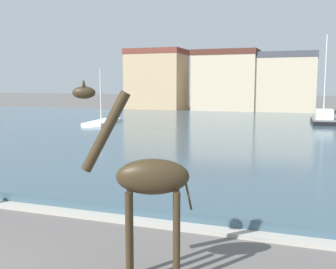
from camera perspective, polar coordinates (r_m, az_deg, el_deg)
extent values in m
cube|color=#3D5666|center=(34.59, 6.61, 0.44)|extent=(85.17, 44.65, 0.41)
cube|color=#ADA89E|center=(13.99, -15.21, -10.39)|extent=(85.17, 0.50, 0.12)
cylinder|color=#382B19|center=(8.76, -5.53, -14.44)|extent=(0.15, 0.15, 2.00)
cylinder|color=#382B19|center=(9.11, -5.35, -13.57)|extent=(0.15, 0.15, 2.00)
cylinder|color=#382B19|center=(8.74, 1.25, -14.45)|extent=(0.15, 0.15, 2.00)
cylinder|color=#382B19|center=(9.10, 1.15, -13.58)|extent=(0.15, 0.15, 2.00)
ellipsoid|color=#382B19|center=(8.53, -2.16, -5.95)|extent=(1.65, 1.09, 0.76)
cylinder|color=#382B19|center=(8.44, -8.77, 0.41)|extent=(1.05, 0.57, 1.71)
ellipsoid|color=#382B19|center=(8.46, -11.75, 5.80)|extent=(0.53, 0.41, 0.25)
cone|color=#382B19|center=(8.39, -11.86, 7.15)|extent=(0.05, 0.05, 0.15)
cone|color=#382B19|center=(8.52, -11.70, 7.15)|extent=(0.05, 0.05, 0.15)
cylinder|color=#382B19|center=(8.63, 2.77, -7.98)|extent=(0.22, 0.12, 0.81)
cube|color=white|center=(39.75, -9.13, 1.42)|extent=(2.75, 6.35, 0.63)
ellipsoid|color=white|center=(37.05, -10.73, 0.97)|extent=(2.00, 2.37, 0.60)
cube|color=silver|center=(39.72, -9.14, 1.92)|extent=(2.69, 6.23, 0.06)
cylinder|color=silver|center=(39.15, -9.45, 5.47)|extent=(0.12, 0.12, 5.02)
cylinder|color=silver|center=(40.23, -8.86, 3.23)|extent=(0.38, 2.14, 0.08)
cube|color=black|center=(42.10, 21.03, 1.46)|extent=(2.50, 5.77, 0.79)
ellipsoid|color=black|center=(44.77, 20.78, 1.78)|extent=(2.09, 2.08, 0.75)
cube|color=slate|center=(42.06, 21.05, 2.03)|extent=(2.45, 5.65, 0.06)
cube|color=silver|center=(41.60, 21.13, 2.68)|extent=(1.65, 2.06, 0.96)
cylinder|color=silver|center=(42.35, 21.26, 7.52)|extent=(0.12, 0.12, 8.12)
cylinder|color=silver|center=(41.44, 21.16, 3.17)|extent=(0.18, 1.98, 0.08)
cube|color=tan|center=(63.02, -1.58, 7.24)|extent=(8.49, 6.29, 8.65)
cube|color=brown|center=(63.21, -1.59, 11.53)|extent=(8.66, 6.41, 0.80)
cube|color=#C6B293|center=(59.32, 8.11, 6.96)|extent=(8.96, 5.35, 8.20)
cube|color=#51281E|center=(59.48, 8.19, 11.30)|extent=(9.14, 5.46, 0.80)
cube|color=#C6B293|center=(58.72, 16.13, 6.51)|extent=(8.25, 5.77, 7.69)
cube|color=#42424C|center=(58.84, 16.28, 10.64)|extent=(8.41, 5.88, 0.80)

